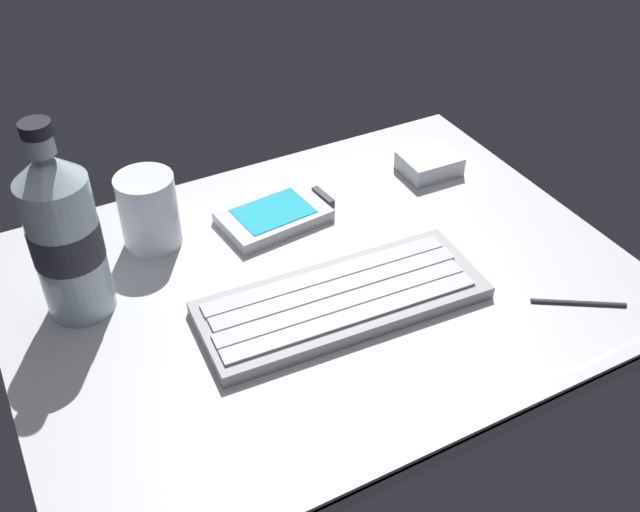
{
  "coord_description": "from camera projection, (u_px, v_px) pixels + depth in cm",
  "views": [
    {
      "loc": [
        -27.7,
        -52.37,
        50.81
      ],
      "look_at": [
        0.0,
        0.0,
        3.0
      ],
      "focal_mm": 41.56,
      "sensor_mm": 36.0,
      "label": 1
    }
  ],
  "objects": [
    {
      "name": "charger_block",
      "position": [
        429.0,
        164.0,
        0.93
      ],
      "size": [
        7.15,
        5.78,
        2.4
      ],
      "primitive_type": "cube",
      "rotation": [
        0.0,
        0.0,
        -0.03
      ],
      "color": "silver",
      "rests_on": "ground_plane"
    },
    {
      "name": "handheld_device",
      "position": [
        279.0,
        214.0,
        0.86
      ],
      "size": [
        13.32,
        8.81,
        1.5
      ],
      "color": "#B7BABF",
      "rests_on": "ground_plane"
    },
    {
      "name": "ground_plane",
      "position": [
        321.0,
        286.0,
        0.78
      ],
      "size": [
        64.0,
        48.0,
        2.8
      ],
      "color": "#B7BABC"
    },
    {
      "name": "keyboard",
      "position": [
        338.0,
        301.0,
        0.74
      ],
      "size": [
        29.56,
        12.59,
        1.7
      ],
      "color": "#93969B",
      "rests_on": "ground_plane"
    },
    {
      "name": "stylus_pen",
      "position": [
        579.0,
        301.0,
        0.75
      ],
      "size": [
        8.43,
        5.63,
        0.7
      ],
      "primitive_type": "cylinder",
      "rotation": [
        0.0,
        1.57,
        -0.56
      ],
      "color": "#26262B",
      "rests_on": "ground_plane"
    },
    {
      "name": "juice_cup",
      "position": [
        149.0,
        213.0,
        0.8
      ],
      "size": [
        6.4,
        6.4,
        8.5
      ],
      "color": "silver",
      "rests_on": "ground_plane"
    },
    {
      "name": "water_bottle",
      "position": [
        64.0,
        235.0,
        0.69
      ],
      "size": [
        6.73,
        6.73,
        20.8
      ],
      "color": "silver",
      "rests_on": "ground_plane"
    }
  ]
}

